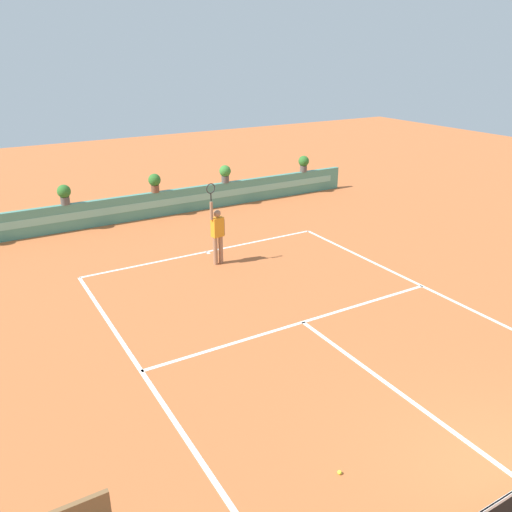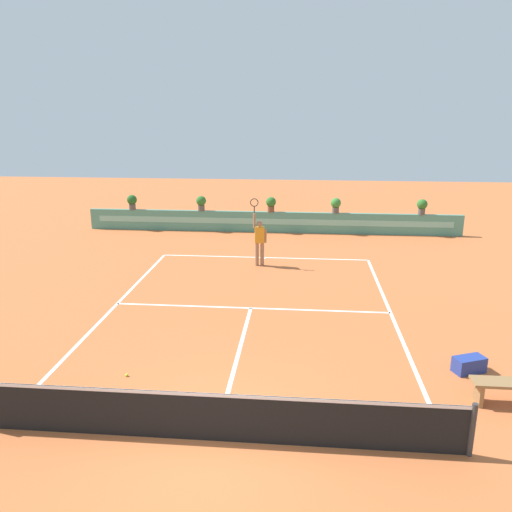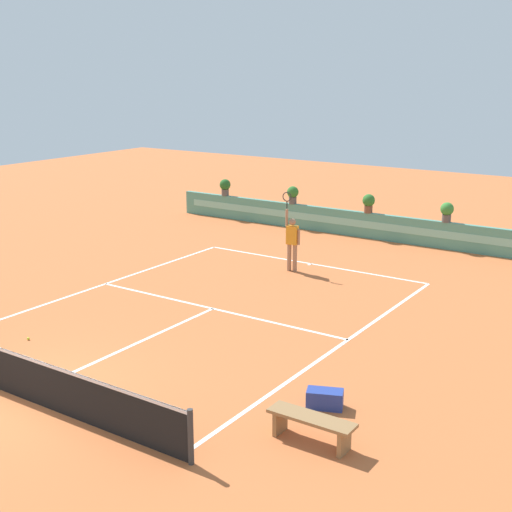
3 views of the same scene
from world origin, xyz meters
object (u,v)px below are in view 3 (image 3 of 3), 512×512
at_px(tennis_ball_near_baseline, 28,339).
at_px(potted_plant_right, 447,211).
at_px(bench_courtside, 311,423).
at_px(potted_plant_centre, 369,202).
at_px(gear_bag, 325,399).
at_px(potted_plant_left, 293,194).
at_px(tennis_player, 292,240).
at_px(potted_plant_far_left, 225,186).

distance_m(tennis_ball_near_baseline, potted_plant_right, 15.34).
bearing_deg(potted_plant_right, bench_courtside, -79.66).
distance_m(potted_plant_right, potted_plant_centre, 3.08).
xyz_separation_m(bench_courtside, gear_bag, (-0.43, 1.30, -0.20)).
bearing_deg(tennis_ball_near_baseline, potted_plant_centre, 80.85).
distance_m(gear_bag, potted_plant_left, 16.03).
distance_m(tennis_player, potted_plant_right, 6.43).
bearing_deg(gear_bag, potted_plant_centre, 111.71).
bearing_deg(bench_courtside, tennis_ball_near_baseline, 177.19).
height_order(potted_plant_left, potted_plant_far_left, same).
relative_size(tennis_player, potted_plant_centre, 3.57).
relative_size(potted_plant_right, potted_plant_left, 1.00).
bearing_deg(tennis_ball_near_baseline, potted_plant_right, 69.36).
height_order(tennis_player, potted_plant_left, tennis_player).
bearing_deg(potted_plant_left, bench_courtside, -58.07).
bearing_deg(potted_plant_left, potted_plant_far_left, 180.00).
bearing_deg(bench_courtside, potted_plant_centre, 111.41).
relative_size(potted_plant_far_left, potted_plant_centre, 1.00).
relative_size(bench_courtside, potted_plant_far_left, 2.21).
xyz_separation_m(tennis_player, potted_plant_far_left, (-6.76, 5.59, 0.36)).
xyz_separation_m(potted_plant_right, potted_plant_far_left, (-9.92, 0.00, 0.00)).
xyz_separation_m(tennis_ball_near_baseline, potted_plant_left, (-1.09, 14.30, 1.38)).
distance_m(bench_courtside, gear_bag, 1.39).
xyz_separation_m(potted_plant_far_left, potted_plant_centre, (6.84, 0.00, 0.00)).
distance_m(bench_courtside, tennis_player, 10.83).
distance_m(bench_courtside, potted_plant_far_left, 19.38).
bearing_deg(tennis_player, potted_plant_left, 120.66).
height_order(gear_bag, tennis_player, tennis_player).
height_order(bench_courtside, tennis_player, tennis_player).
xyz_separation_m(bench_courtside, tennis_ball_near_baseline, (-8.06, 0.40, -0.34)).
relative_size(gear_bag, tennis_ball_near_baseline, 10.29).
bearing_deg(potted_plant_left, potted_plant_centre, 0.00).
height_order(bench_courtside, potted_plant_right, potted_plant_right).
height_order(tennis_player, potted_plant_far_left, tennis_player).
distance_m(gear_bag, tennis_player, 9.53).
distance_m(tennis_ball_near_baseline, potted_plant_centre, 14.55).
xyz_separation_m(tennis_player, potted_plant_right, (3.16, 5.59, 0.36)).
relative_size(tennis_ball_near_baseline, potted_plant_left, 0.09).
relative_size(tennis_player, potted_plant_far_left, 3.57).
xyz_separation_m(gear_bag, potted_plant_centre, (-5.33, 13.39, 1.23)).
relative_size(potted_plant_right, potted_plant_far_left, 1.00).
bearing_deg(tennis_ball_near_baseline, tennis_player, 75.67).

